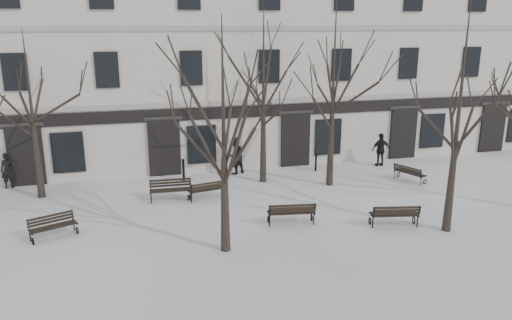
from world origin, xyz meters
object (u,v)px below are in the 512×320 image
object	(u,v)px
bench_1	(291,212)
tree_1	(223,109)
bench_4	(208,189)
bench_3	(171,189)
bench_0	(53,226)
bench_5	(409,173)
tree_2	(461,93)
bench_2	(395,214)

from	to	relation	value
bench_1	tree_1	bearing A→B (deg)	36.93
tree_1	bench_4	size ratio (longest dim) A/B	4.31
bench_1	bench_3	distance (m)	5.83
tree_1	bench_0	distance (m)	7.81
bench_0	bench_1	size ratio (longest dim) A/B	0.91
bench_5	tree_2	bearing A→B (deg)	138.57
bench_0	bench_4	size ratio (longest dim) A/B	0.94
tree_1	bench_5	world-z (taller)	tree_1
bench_3	bench_4	distance (m)	1.64
tree_1	bench_5	bearing A→B (deg)	27.47
bench_2	bench_5	size ratio (longest dim) A/B	1.14
bench_0	bench_3	size ratio (longest dim) A/B	0.93
bench_2	bench_4	bearing A→B (deg)	-25.41
tree_2	bench_2	xyz separation A→B (m)	(-1.72, 0.83, -4.70)
bench_3	tree_1	bearing A→B (deg)	-73.63
bench_0	bench_1	distance (m)	8.82
bench_0	bench_4	xyz separation A→B (m)	(6.11, 2.59, 0.03)
bench_1	bench_2	distance (m)	3.93
tree_2	tree_1	bearing A→B (deg)	177.06
bench_1	bench_4	distance (m)	4.49
tree_1	bench_4	bearing A→B (deg)	87.20
tree_2	bench_2	distance (m)	5.07
bench_1	tree_2	bearing A→B (deg)	167.75
bench_0	bench_3	distance (m)	5.39
tree_2	bench_1	distance (m)	7.48
bench_2	bench_3	size ratio (longest dim) A/B	1.03
bench_2	bench_5	distance (m)	6.12
bench_1	bench_5	distance (m)	8.25
tree_2	bench_0	world-z (taller)	tree_2
tree_1	tree_2	xyz separation A→B (m)	(8.37, -0.43, 0.30)
bench_1	bench_2	size ratio (longest dim) A/B	0.99
tree_1	bench_0	bearing A→B (deg)	155.71
bench_0	bench_2	distance (m)	12.70
bench_4	bench_5	xyz separation A→B (m)	(10.00, 0.11, -0.04)
bench_2	bench_1	bearing A→B (deg)	-6.12
bench_4	tree_1	bearing A→B (deg)	75.40
bench_5	bench_3	bearing A→B (deg)	65.49
tree_2	bench_2	world-z (taller)	tree_2
bench_1	bench_5	bearing A→B (deg)	-144.97
bench_1	bench_0	bearing A→B (deg)	1.30
tree_2	bench_0	xyz separation A→B (m)	(-14.22, 3.07, -4.75)
tree_1	bench_5	size ratio (longest dim) A/B	4.65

